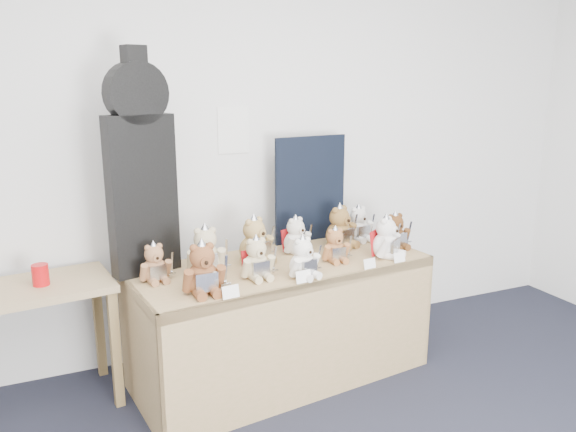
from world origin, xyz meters
name	(u,v)px	position (x,y,z in m)	size (l,w,h in m)	color
room_shell	(233,130)	(0.24, 2.49, 1.49)	(6.00, 6.00, 6.00)	white
display_table	(287,292)	(0.35, 1.88, 0.58)	(1.85, 0.95, 0.74)	olive
side_table	(28,308)	(-1.06, 2.16, 0.60)	(0.93, 0.59, 0.73)	#9C7E54
guitar_case	(141,166)	(-0.42, 2.11, 1.34)	(0.39, 0.21, 1.24)	black
navy_board	(310,189)	(0.72, 2.33, 1.09)	(0.53, 0.02, 0.71)	black
red_cup	(40,275)	(-0.98, 2.15, 0.79)	(0.09, 0.09, 0.12)	red
teddy_front_far_left	(203,271)	(-0.21, 1.66, 0.86)	(0.25, 0.20, 0.31)	brown
teddy_front_left	(257,260)	(0.12, 1.77, 0.84)	(0.22, 0.19, 0.26)	#C3B189
teddy_front_centre	(303,259)	(0.36, 1.68, 0.84)	(0.22, 0.20, 0.26)	white
teddy_front_right	(335,246)	(0.65, 1.85, 0.83)	(0.19, 0.15, 0.23)	#A0663C
teddy_front_far_right	(386,239)	(0.98, 1.80, 0.85)	(0.24, 0.24, 0.29)	white
teddy_front_end	(395,232)	(1.14, 1.94, 0.84)	(0.22, 0.18, 0.26)	brown
teddy_back_left	(206,252)	(-0.11, 1.96, 0.86)	(0.25, 0.21, 0.30)	#BFB08B
teddy_back_centre_left	(255,242)	(0.21, 2.03, 0.86)	(0.26, 0.25, 0.32)	tan
teddy_back_centre_right	(296,237)	(0.51, 2.10, 0.84)	(0.22, 0.21, 0.26)	silver
teddy_back_right	(340,228)	(0.83, 2.10, 0.86)	(0.26, 0.24, 0.31)	brown
teddy_back_end	(359,225)	(1.02, 2.19, 0.84)	(0.22, 0.19, 0.27)	white
teddy_back_far_left	(155,264)	(-0.41, 1.94, 0.83)	(0.20, 0.17, 0.24)	#9E6D49
entry_card_a	(231,292)	(-0.11, 1.54, 0.77)	(0.09, 0.00, 0.07)	white
entry_card_b	(304,277)	(0.32, 1.59, 0.77)	(0.09, 0.00, 0.07)	white
entry_card_c	(370,264)	(0.77, 1.65, 0.77)	(0.08, 0.00, 0.06)	white
entry_card_d	(399,257)	(0.99, 1.67, 0.77)	(0.08, 0.00, 0.06)	white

